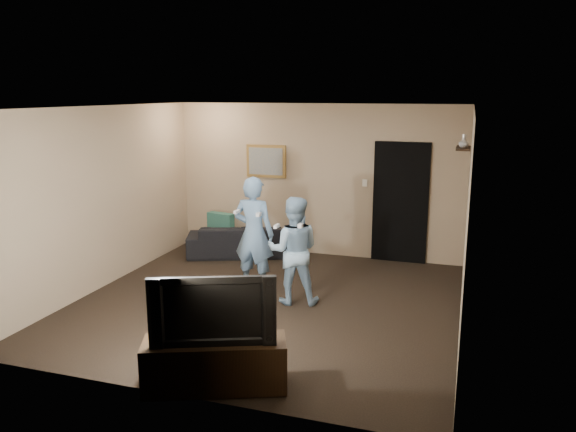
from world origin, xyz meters
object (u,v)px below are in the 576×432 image
(sofa, at_px, (242,240))
(tv_console, at_px, (215,364))
(television, at_px, (213,307))
(wii_player_left, at_px, (254,234))
(wii_player_right, at_px, (294,250))

(sofa, bearing_deg, tv_console, 88.75)
(sofa, distance_m, television, 4.56)
(tv_console, relative_size, wii_player_left, 0.82)
(tv_console, distance_m, television, 0.58)
(wii_player_left, xyz_separation_m, wii_player_right, (0.69, -0.32, -0.10))
(television, height_order, wii_player_left, wii_player_left)
(sofa, xyz_separation_m, television, (1.49, -4.27, 0.56))
(sofa, relative_size, wii_player_left, 1.13)
(wii_player_left, distance_m, wii_player_right, 0.77)
(sofa, bearing_deg, wii_player_left, 97.87)
(wii_player_left, height_order, wii_player_right, wii_player_left)
(tv_console, relative_size, wii_player_right, 0.93)
(sofa, height_order, wii_player_left, wii_player_left)
(television, xyz_separation_m, wii_player_left, (-0.65, 2.72, -0.01))
(tv_console, bearing_deg, sofa, 87.39)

